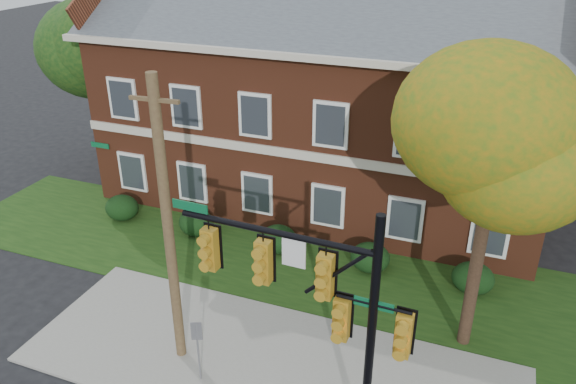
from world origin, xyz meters
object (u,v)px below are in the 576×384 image
(traffic_signal, at_px, (322,302))
(hedge_far_left, at_px, (122,208))
(tree_near_right, at_px, (510,132))
(sign_post, at_px, (197,342))
(apartment_building, at_px, (325,87))
(hedge_right, at_px, (370,257))
(hedge_center, at_px, (278,239))
(hedge_far_right, at_px, (473,278))
(utility_pole, at_px, (168,229))
(tree_left_rear, at_px, (109,34))
(hedge_left, at_px, (196,223))

(traffic_signal, bearing_deg, hedge_far_left, 148.35)
(tree_near_right, xyz_separation_m, sign_post, (-6.72, -4.05, -5.32))
(apartment_building, relative_size, hedge_far_left, 13.43)
(apartment_building, xyz_separation_m, tree_near_right, (7.22, -8.09, 1.68))
(hedge_far_left, distance_m, traffic_signal, 13.61)
(hedge_right, bearing_deg, hedge_center, 180.00)
(hedge_center, height_order, hedge_far_right, same)
(traffic_signal, relative_size, utility_pole, 0.76)
(hedge_far_right, xyz_separation_m, tree_near_right, (0.22, -2.83, 6.14))
(hedge_far_right, bearing_deg, tree_left_rear, 166.11)
(tree_left_rear, bearing_deg, apartment_building, 6.54)
(sign_post, bearing_deg, hedge_far_left, 115.51)
(apartment_building, height_order, tree_left_rear, apartment_building)
(traffic_signal, bearing_deg, hedge_far_right, 69.50)
(traffic_signal, bearing_deg, apartment_building, 109.57)
(hedge_right, xyz_separation_m, hedge_far_right, (3.50, 0.00, 0.00))
(hedge_far_left, xyz_separation_m, hedge_center, (7.00, 0.00, 0.00))
(hedge_left, relative_size, traffic_signal, 0.22)
(hedge_right, distance_m, hedge_far_right, 3.50)
(tree_left_rear, bearing_deg, hedge_far_right, -13.89)
(traffic_signal, xyz_separation_m, utility_pole, (-4.49, 1.09, 0.29))
(tree_near_right, bearing_deg, hedge_right, 142.72)
(apartment_building, bearing_deg, hedge_far_left, -143.11)
(tree_near_right, xyz_separation_m, tree_left_rear, (-16.95, 6.97, 0.01))
(hedge_left, distance_m, sign_post, 8.00)
(hedge_far_left, xyz_separation_m, traffic_signal, (10.99, -7.29, 3.36))
(tree_left_rear, relative_size, traffic_signal, 1.42)
(tree_left_rear, distance_m, utility_pole, 14.09)
(hedge_right, relative_size, traffic_signal, 0.22)
(hedge_far_left, xyz_separation_m, hedge_far_right, (14.00, 0.00, 0.00))
(hedge_center, xyz_separation_m, tree_near_right, (7.22, -2.83, 6.14))
(hedge_left, height_order, hedge_right, same)
(hedge_right, height_order, tree_left_rear, tree_left_rear)
(apartment_building, distance_m, hedge_center, 6.89)
(tree_left_rear, height_order, sign_post, tree_left_rear)
(hedge_right, bearing_deg, tree_near_right, -37.28)
(apartment_building, height_order, hedge_far_left, apartment_building)
(hedge_left, relative_size, hedge_center, 1.00)
(apartment_building, height_order, utility_pole, apartment_building)
(traffic_signal, bearing_deg, sign_post, 175.16)
(hedge_right, bearing_deg, tree_left_rear, 162.63)
(hedge_center, height_order, hedge_right, same)
(hedge_center, distance_m, hedge_right, 3.50)
(hedge_far_left, bearing_deg, hedge_right, 0.00)
(hedge_center, bearing_deg, apartment_building, 90.00)
(hedge_center, distance_m, traffic_signal, 8.97)
(hedge_center, height_order, tree_near_right, tree_near_right)
(hedge_far_left, distance_m, hedge_center, 7.00)
(hedge_left, distance_m, tree_near_right, 12.68)
(apartment_building, distance_m, tree_left_rear, 9.94)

